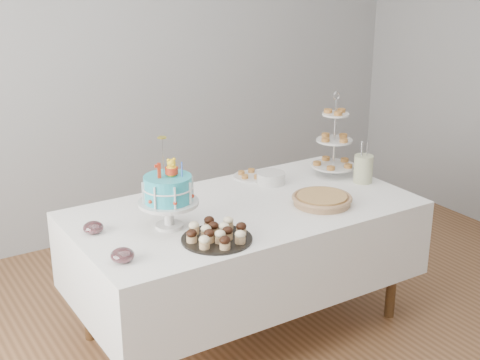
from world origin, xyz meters
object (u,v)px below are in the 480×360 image
pie (322,199)px  utensil_pitcher (363,168)px  cupcake_tray (217,233)px  jam_bowl_b (93,228)px  birthday_cake (169,204)px  jam_bowl_a (122,255)px  pastry_plate (251,175)px  table (244,244)px  plate_stack (271,178)px  tiered_stand (334,141)px

pie → utensil_pitcher: utensil_pitcher is taller
cupcake_tray → jam_bowl_b: cupcake_tray is taller
birthday_cake → jam_bowl_a: (-0.36, -0.24, -0.10)m
pastry_plate → birthday_cake: bearing=-151.3°
pastry_plate → jam_bowl_a: jam_bowl_a is taller
table → pastry_plate: bearing=52.6°
cupcake_tray → utensil_pitcher: utensil_pitcher is taller
plate_stack → pastry_plate: plate_stack is taller
pie → jam_bowl_b: bearing=166.0°
tiered_stand → jam_bowl_b: bearing=-177.9°
jam_bowl_b → birthday_cake: bearing=-21.1°
table → utensil_pitcher: bearing=-2.6°
birthday_cake → pie: (0.87, -0.17, -0.10)m
tiered_stand → jam_bowl_a: 1.69m
tiered_stand → plate_stack: tiered_stand is taller
cupcake_tray → utensil_pitcher: (1.19, 0.26, 0.05)m
plate_stack → jam_bowl_a: plate_stack is taller
table → pastry_plate: (0.31, 0.40, 0.24)m
plate_stack → pie: bearing=-84.3°
tiered_stand → table: bearing=-167.6°
tiered_stand → utensil_pitcher: bearing=-73.1°
cupcake_tray → pie: 0.75m
cupcake_tray → jam_bowl_a: cupcake_tray is taller
birthday_cake → jam_bowl_b: birthday_cake is taller
cupcake_tray → pie: (0.75, 0.10, -0.01)m
table → jam_bowl_b: 0.89m
cupcake_tray → jam_bowl_b: size_ratio=3.40×
table → cupcake_tray: 0.53m
table → jam_bowl_b: bearing=172.6°
table → tiered_stand: bearing=12.4°
pastry_plate → cupcake_tray: bearing=-133.3°
birthday_cake → pastry_plate: birthday_cake is taller
pastry_plate → utensil_pitcher: bearing=-39.4°
cupcake_tray → jam_bowl_a: size_ratio=3.18×
jam_bowl_b → pastry_plate: bearing=14.2°
table → birthday_cake: birthday_cake is taller
pie → jam_bowl_a: size_ratio=3.04×
birthday_cake → plate_stack: (0.83, 0.27, -0.10)m
jam_bowl_a → jam_bowl_b: size_ratio=1.07×
table → plate_stack: plate_stack is taller
table → pie: 0.51m
cupcake_tray → plate_stack: bearing=37.8°
pie → plate_stack: bearing=95.7°
table → jam_bowl_b: jam_bowl_b is taller
pastry_plate → pie: bearing=-81.7°
jam_bowl_b → jam_bowl_a: bearing=-90.0°
table → utensil_pitcher: utensil_pitcher is taller
jam_bowl_a → plate_stack: bearing=23.4°
table → tiered_stand: tiered_stand is taller
utensil_pitcher → table: bearing=171.1°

